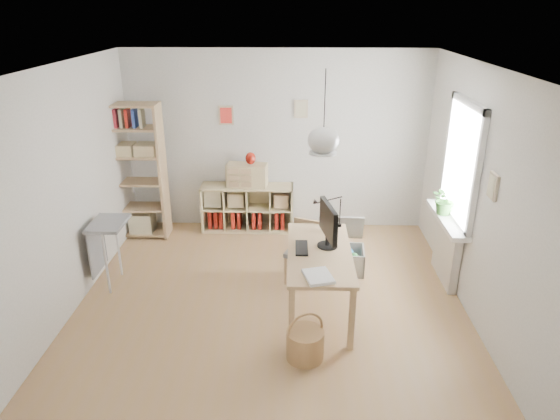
{
  "coord_description": "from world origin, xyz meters",
  "views": [
    {
      "loc": [
        0.26,
        -5.05,
        3.27
      ],
      "look_at": [
        0.1,
        0.3,
        1.05
      ],
      "focal_mm": 32.0,
      "sensor_mm": 36.0,
      "label": 1
    }
  ],
  "objects_px": {
    "cube_shelf": "(247,210)",
    "tall_bookshelf": "(136,166)",
    "chair": "(305,248)",
    "desk": "(319,259)",
    "storage_chest": "(341,254)",
    "drawer_chest": "(247,175)",
    "monitor": "(328,224)"
  },
  "relations": [
    {
      "from": "chair",
      "to": "tall_bookshelf",
      "type": "bearing_deg",
      "value": 173.88
    },
    {
      "from": "chair",
      "to": "monitor",
      "type": "bearing_deg",
      "value": -45.67
    },
    {
      "from": "cube_shelf",
      "to": "monitor",
      "type": "relative_size",
      "value": 2.45
    },
    {
      "from": "monitor",
      "to": "storage_chest",
      "type": "bearing_deg",
      "value": 62.23
    },
    {
      "from": "cube_shelf",
      "to": "monitor",
      "type": "xyz_separation_m",
      "value": [
        1.11,
        -2.11,
        0.73
      ]
    },
    {
      "from": "chair",
      "to": "desk",
      "type": "bearing_deg",
      "value": -56.55
    },
    {
      "from": "tall_bookshelf",
      "to": "chair",
      "type": "distance_m",
      "value": 2.82
    },
    {
      "from": "cube_shelf",
      "to": "storage_chest",
      "type": "bearing_deg",
      "value": -42.32
    },
    {
      "from": "desk",
      "to": "drawer_chest",
      "type": "distance_m",
      "value": 2.42
    },
    {
      "from": "cube_shelf",
      "to": "tall_bookshelf",
      "type": "height_order",
      "value": "tall_bookshelf"
    },
    {
      "from": "tall_bookshelf",
      "to": "storage_chest",
      "type": "height_order",
      "value": "tall_bookshelf"
    },
    {
      "from": "monitor",
      "to": "chair",
      "type": "bearing_deg",
      "value": 101.34
    },
    {
      "from": "cube_shelf",
      "to": "storage_chest",
      "type": "relative_size",
      "value": 1.91
    },
    {
      "from": "chair",
      "to": "cube_shelf",
      "type": "bearing_deg",
      "value": 140.79
    },
    {
      "from": "chair",
      "to": "drawer_chest",
      "type": "height_order",
      "value": "drawer_chest"
    },
    {
      "from": "desk",
      "to": "drawer_chest",
      "type": "relative_size",
      "value": 2.51
    },
    {
      "from": "desk",
      "to": "cube_shelf",
      "type": "relative_size",
      "value": 1.07
    },
    {
      "from": "storage_chest",
      "to": "drawer_chest",
      "type": "bearing_deg",
      "value": 142.12
    },
    {
      "from": "tall_bookshelf",
      "to": "monitor",
      "type": "relative_size",
      "value": 3.5
    },
    {
      "from": "drawer_chest",
      "to": "tall_bookshelf",
      "type": "bearing_deg",
      "value": -165.27
    },
    {
      "from": "desk",
      "to": "chair",
      "type": "bearing_deg",
      "value": 102.16
    },
    {
      "from": "monitor",
      "to": "drawer_chest",
      "type": "bearing_deg",
      "value": 106.05
    },
    {
      "from": "storage_chest",
      "to": "drawer_chest",
      "type": "distance_m",
      "value": 1.92
    },
    {
      "from": "storage_chest",
      "to": "drawer_chest",
      "type": "relative_size",
      "value": 1.22
    },
    {
      "from": "storage_chest",
      "to": "drawer_chest",
      "type": "height_order",
      "value": "drawer_chest"
    },
    {
      "from": "tall_bookshelf",
      "to": "desk",
      "type": "bearing_deg",
      "value": -37.01
    },
    {
      "from": "chair",
      "to": "storage_chest",
      "type": "xyz_separation_m",
      "value": [
        0.49,
        0.3,
        -0.23
      ]
    },
    {
      "from": "tall_bookshelf",
      "to": "chair",
      "type": "bearing_deg",
      "value": -27.42
    },
    {
      "from": "desk",
      "to": "tall_bookshelf",
      "type": "bearing_deg",
      "value": 142.99
    },
    {
      "from": "storage_chest",
      "to": "drawer_chest",
      "type": "xyz_separation_m",
      "value": [
        -1.34,
        1.2,
        0.68
      ]
    },
    {
      "from": "cube_shelf",
      "to": "drawer_chest",
      "type": "height_order",
      "value": "drawer_chest"
    },
    {
      "from": "desk",
      "to": "storage_chest",
      "type": "height_order",
      "value": "desk"
    }
  ]
}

